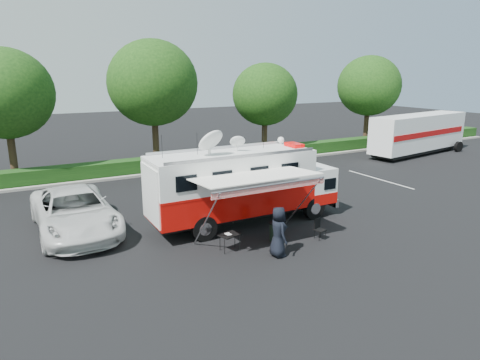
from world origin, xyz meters
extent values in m
plane|color=black|center=(0.00, 0.00, 0.00)|extent=(120.00, 120.00, 0.00)
cube|color=#9E998E|center=(4.00, 11.00, 0.07)|extent=(60.00, 0.35, 0.15)
cube|color=black|center=(4.00, 11.90, 0.50)|extent=(60.00, 1.20, 1.00)
cylinder|color=black|center=(-9.00, 13.00, 2.20)|extent=(0.44, 0.44, 4.40)
ellipsoid|color=#14380F|center=(-9.00, 13.00, 5.46)|extent=(5.63, 5.63, 5.35)
cylinder|color=black|center=(0.00, 13.00, 2.40)|extent=(0.44, 0.44, 4.80)
ellipsoid|color=#14380F|center=(0.00, 13.00, 5.95)|extent=(6.14, 6.14, 5.84)
cylinder|color=black|center=(9.00, 13.00, 2.00)|extent=(0.44, 0.44, 4.00)
ellipsoid|color=#14380F|center=(9.00, 13.00, 4.96)|extent=(5.12, 5.12, 4.86)
cylinder|color=black|center=(20.00, 13.00, 2.20)|extent=(0.44, 0.44, 4.40)
ellipsoid|color=#14380F|center=(20.00, 13.00, 5.46)|extent=(5.63, 5.63, 5.35)
cube|color=silver|center=(-6.50, 3.00, 0.00)|extent=(0.12, 5.50, 0.01)
cube|color=silver|center=(-0.50, 3.00, 0.00)|extent=(0.12, 5.50, 0.01)
cube|color=silver|center=(5.50, 3.00, 0.00)|extent=(0.12, 5.50, 0.01)
cube|color=silver|center=(11.50, 3.00, 0.00)|extent=(0.12, 5.50, 0.01)
cube|color=black|center=(0.00, 0.00, 0.53)|extent=(8.26, 1.35, 0.29)
cylinder|color=black|center=(3.07, -1.06, 0.53)|extent=(1.06, 0.31, 1.06)
cylinder|color=black|center=(3.07, 1.06, 0.53)|extent=(1.06, 0.31, 1.06)
cylinder|color=black|center=(-2.50, -1.06, 0.53)|extent=(1.06, 0.31, 1.06)
cylinder|color=black|center=(-2.50, 1.06, 0.53)|extent=(1.06, 0.31, 1.06)
cube|color=silver|center=(4.37, 0.00, 0.58)|extent=(0.19, 2.40, 0.38)
cube|color=white|center=(3.65, 0.00, 1.49)|extent=(1.35, 2.40, 1.63)
cube|color=#BF0C07|center=(3.65, 0.00, 0.91)|extent=(1.36, 2.42, 0.53)
cube|color=black|center=(4.28, 0.00, 1.78)|extent=(0.12, 2.10, 0.67)
cube|color=#BF0C07|center=(-0.67, 0.00, 1.25)|extent=(7.30, 2.40, 1.15)
cube|color=#BF0C07|center=(-0.67, 0.00, 1.83)|extent=(7.32, 2.42, 0.10)
cube|color=white|center=(-0.67, 0.00, 2.55)|extent=(7.30, 2.40, 1.35)
cube|color=silver|center=(-0.67, 0.00, 3.26)|extent=(7.30, 2.40, 0.08)
cube|color=#CC0505|center=(2.59, 0.00, 3.39)|extent=(0.53, 0.91, 0.15)
sphere|color=white|center=(2.50, 0.96, 3.49)|extent=(0.33, 0.33, 0.33)
ellipsoid|color=silver|center=(-1.73, -0.14, 3.94)|extent=(1.15, 1.15, 0.35)
ellipsoid|color=silver|center=(-0.29, 0.19, 3.75)|extent=(0.67, 0.67, 0.19)
cylinder|color=black|center=(-3.65, 0.38, 3.75)|extent=(0.02, 0.02, 0.96)
cylinder|color=black|center=(-2.11, 0.38, 3.75)|extent=(0.02, 0.02, 0.96)
cylinder|color=black|center=(1.15, 0.38, 3.75)|extent=(0.02, 0.02, 0.96)
cube|color=white|center=(-0.86, -2.35, 2.79)|extent=(4.80, 2.30, 0.20)
cube|color=red|center=(-0.86, -3.49, 2.61)|extent=(4.80, 0.04, 0.27)
cylinder|color=#B2B2B7|center=(-0.86, -3.51, 2.73)|extent=(4.80, 0.07, 0.07)
cylinder|color=#B2B2B7|center=(-3.02, -2.43, 1.37)|extent=(0.05, 2.49, 2.77)
cylinder|color=#B2B2B7|center=(1.29, -2.43, 1.37)|extent=(0.05, 2.49, 2.77)
imported|color=silver|center=(-6.97, 2.41, 0.00)|extent=(3.21, 6.69, 1.84)
imported|color=black|center=(-0.69, -3.75, 0.00)|extent=(0.71, 1.00, 1.91)
cube|color=black|center=(-2.05, -2.46, 0.65)|extent=(0.91, 0.75, 0.04)
cylinder|color=black|center=(-2.37, -2.67, 0.32)|extent=(0.02, 0.02, 0.65)
cylinder|color=black|center=(-2.37, -2.26, 0.32)|extent=(0.02, 0.02, 0.65)
cylinder|color=black|center=(-1.72, -2.67, 0.32)|extent=(0.02, 0.02, 0.65)
cylinder|color=black|center=(-1.72, -2.26, 0.32)|extent=(0.02, 0.02, 0.65)
cube|color=silver|center=(-2.10, -2.41, 0.67)|extent=(0.20, 0.28, 0.01)
cube|color=black|center=(1.74, -3.19, 0.40)|extent=(0.49, 0.49, 0.04)
cube|color=black|center=(1.74, -3.00, 0.62)|extent=(0.39, 0.14, 0.44)
cylinder|color=black|center=(1.58, -3.35, 0.20)|extent=(0.02, 0.02, 0.40)
cylinder|color=black|center=(1.58, -3.04, 0.20)|extent=(0.02, 0.02, 0.40)
cylinder|color=black|center=(1.90, -3.35, 0.20)|extent=(0.02, 0.02, 0.40)
cylinder|color=black|center=(1.90, -3.04, 0.20)|extent=(0.02, 0.02, 0.40)
cylinder|color=black|center=(0.02, -2.49, 0.38)|extent=(0.49, 0.49, 0.75)
cylinder|color=black|center=(0.02, -2.49, 0.77)|extent=(0.53, 0.53, 0.04)
cube|color=white|center=(20.79, 7.81, 1.86)|extent=(10.85, 3.82, 2.84)
cube|color=#B20C0C|center=(20.79, 6.68, 1.86)|extent=(9.99, 1.59, 0.44)
cube|color=black|center=(20.79, 7.81, 0.31)|extent=(9.93, 3.42, 0.27)
cylinder|color=black|center=(17.25, 6.84, 0.44)|extent=(0.89, 0.27, 0.89)
cylinder|color=black|center=(17.25, 8.79, 0.44)|extent=(0.89, 0.27, 0.89)
cylinder|color=black|center=(18.31, 6.84, 0.44)|extent=(0.89, 0.27, 0.89)
cylinder|color=black|center=(18.31, 8.79, 0.44)|extent=(0.89, 0.27, 0.89)
cylinder|color=black|center=(24.78, 6.84, 0.44)|extent=(0.89, 0.27, 0.89)
cylinder|color=black|center=(24.78, 8.79, 0.44)|extent=(0.89, 0.27, 0.89)
camera|label=1|loc=(-8.99, -16.11, 6.70)|focal=32.00mm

